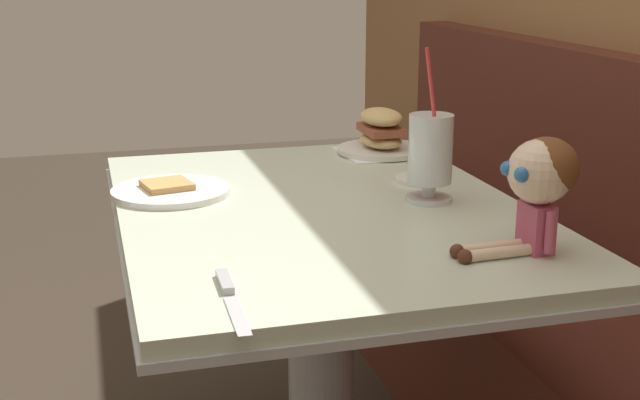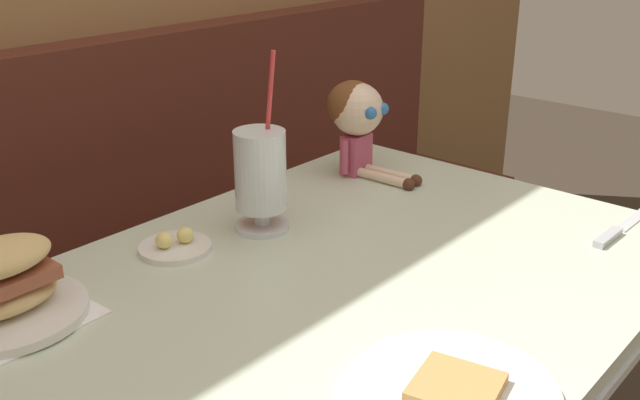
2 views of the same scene
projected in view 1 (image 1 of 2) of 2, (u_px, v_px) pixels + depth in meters
The scene contains 8 objects.
booth_bench at pixel (579, 354), 2.00m from camera, with size 2.60×0.48×1.00m.
diner_table at pixel (321, 296), 1.78m from camera, with size 1.11×0.81×0.74m.
toast_plate at pixel (170, 191), 1.81m from camera, with size 0.25×0.25×0.03m.
milkshake_glass at pixel (430, 154), 1.73m from camera, with size 0.10×0.10×0.32m.
sandwich_plate at pixel (381, 136), 2.17m from camera, with size 0.22×0.22×0.12m.
butter_saucer at pixel (421, 177), 1.91m from camera, with size 0.12×0.12×0.04m.
butter_knife at pixel (228, 291), 1.28m from camera, with size 0.24×0.02×0.01m.
seated_doll at pixel (540, 178), 1.42m from camera, with size 0.12×0.22×0.20m.
Camera 1 is at (1.60, -0.27, 1.23)m, focal length 48.06 mm.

